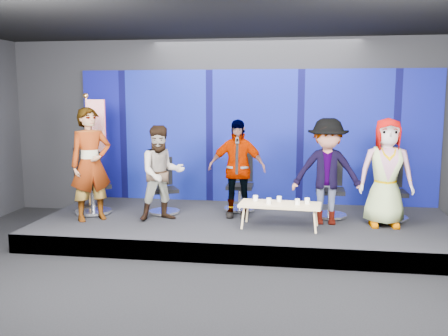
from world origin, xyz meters
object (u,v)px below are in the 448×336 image
(panelist_d, at_px, (327,172))
(mug_a, at_px, (255,198))
(mug_b, at_px, (269,201))
(coffee_table, at_px, (280,205))
(mug_e, at_px, (307,201))
(chair_a, at_px, (92,192))
(mug_d, at_px, (297,202))
(panelist_b, at_px, (162,173))
(chair_c, at_px, (240,192))
(flag_stand, at_px, (93,149))
(chair_b, at_px, (164,195))
(chair_e, at_px, (390,199))
(mug_c, at_px, (279,199))
(panelist_c, at_px, (237,169))
(panelist_e, at_px, (386,173))
(chair_d, at_px, (330,197))
(panelist_a, at_px, (91,164))

(panelist_d, distance_m, mug_a, 1.25)
(mug_b, bearing_deg, coffee_table, 15.82)
(coffee_table, bearing_deg, mug_b, -164.18)
(mug_e, bearing_deg, chair_a, 173.20)
(mug_a, distance_m, mug_d, 0.70)
(panelist_b, relative_size, chair_c, 1.53)
(chair_a, relative_size, flag_stand, 0.55)
(chair_b, height_order, mug_a, chair_b)
(chair_a, distance_m, chair_e, 5.25)
(chair_e, height_order, mug_a, chair_e)
(chair_c, relative_size, mug_c, 11.56)
(mug_e, relative_size, flag_stand, 0.04)
(chair_a, relative_size, chair_e, 1.09)
(panelist_c, xyz_separation_m, panelist_e, (2.45, -0.26, 0.03))
(coffee_table, xyz_separation_m, mug_c, (-0.02, 0.13, 0.08))
(panelist_d, bearing_deg, panelist_c, 170.62)
(chair_b, bearing_deg, chair_e, -25.88)
(chair_a, xyz_separation_m, mug_d, (3.67, -0.54, 0.05))
(chair_e, xyz_separation_m, mug_c, (-1.86, -0.72, 0.08))
(chair_b, distance_m, panelist_c, 1.44)
(mug_b, bearing_deg, mug_d, 1.00)
(panelist_b, height_order, mug_c, panelist_b)
(chair_b, height_order, mug_e, chair_b)
(mug_d, bearing_deg, mug_a, 166.21)
(chair_d, distance_m, mug_c, 1.13)
(mug_a, height_order, mug_e, same)
(coffee_table, distance_m, mug_e, 0.44)
(mug_b, xyz_separation_m, mug_c, (0.16, 0.18, -0.00))
(chair_a, relative_size, mug_e, 12.49)
(panelist_c, xyz_separation_m, mug_a, (0.37, -0.51, -0.41))
(panelist_b, xyz_separation_m, chair_e, (3.85, 0.64, -0.45))
(panelist_b, height_order, mug_d, panelist_b)
(mug_a, distance_m, flag_stand, 3.17)
(chair_e, bearing_deg, panelist_c, -176.42)
(panelist_b, relative_size, panelist_c, 0.95)
(chair_b, bearing_deg, panelist_d, -34.51)
(chair_b, height_order, chair_d, chair_d)
(panelist_b, distance_m, panelist_d, 2.75)
(chair_e, bearing_deg, mug_b, -157.19)
(chair_c, height_order, coffee_table, chair_c)
(chair_a, distance_m, flag_stand, 0.79)
(coffee_table, bearing_deg, chair_d, 46.45)
(mug_a, distance_m, mug_c, 0.39)
(mug_c, bearing_deg, mug_d, -30.61)
(panelist_a, bearing_deg, chair_e, -30.96)
(chair_a, distance_m, mug_d, 3.71)
(coffee_table, bearing_deg, chair_c, 124.43)
(panelist_a, distance_m, chair_d, 4.14)
(chair_a, relative_size, mug_c, 12.99)
(chair_c, xyz_separation_m, panelist_e, (2.45, -0.76, 0.53))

